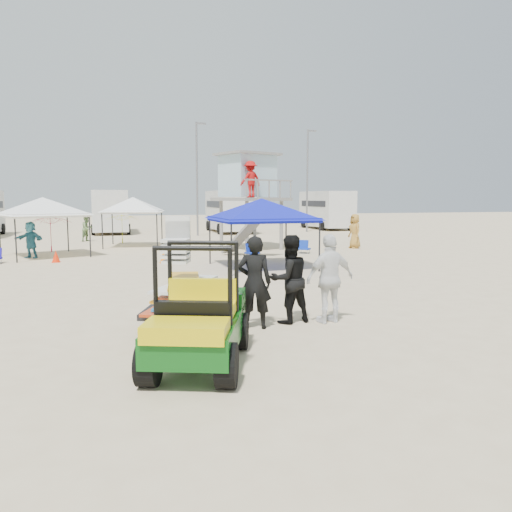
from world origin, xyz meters
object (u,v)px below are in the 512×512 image
object	(u,v)px
lifeguard_tower	(249,179)
canopy_blue	(262,202)
surf_trailer	(179,289)
utility_cart	(198,311)
man_left	(254,282)

from	to	relation	value
lifeguard_tower	canopy_blue	bearing A→B (deg)	-100.98
surf_trailer	canopy_blue	size ratio (longest dim) A/B	0.68
lifeguard_tower	canopy_blue	world-z (taller)	lifeguard_tower
utility_cart	lifeguard_tower	size ratio (longest dim) A/B	0.58
surf_trailer	man_left	bearing A→B (deg)	-11.20
lifeguard_tower	canopy_blue	size ratio (longest dim) A/B	1.34
lifeguard_tower	canopy_blue	xyz separation A→B (m)	(-1.32, -6.80, -1.11)
man_left	lifeguard_tower	bearing A→B (deg)	-85.60
man_left	canopy_blue	world-z (taller)	canopy_blue
utility_cart	surf_trailer	bearing A→B (deg)	89.84
utility_cart	lifeguard_tower	xyz separation A→B (m)	(5.59, 17.55, 2.74)
man_left	canopy_blue	xyz separation A→B (m)	(2.75, 8.71, 1.57)
surf_trailer	man_left	distance (m)	1.55
utility_cart	canopy_blue	size ratio (longest dim) A/B	0.78
utility_cart	canopy_blue	world-z (taller)	canopy_blue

